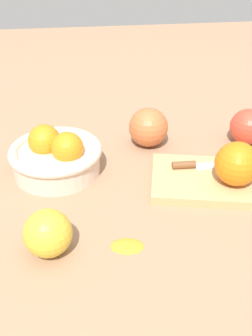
% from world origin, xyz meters
% --- Properties ---
extents(ground_plane, '(2.40, 2.40, 0.00)m').
position_xyz_m(ground_plane, '(0.00, 0.00, 0.00)').
color(ground_plane, '#997556').
extents(bowl, '(0.18, 0.18, 0.09)m').
position_xyz_m(bowl, '(-0.18, 0.07, 0.04)').
color(bowl, beige).
rests_on(bowl, ground_plane).
extents(cutting_board, '(0.25, 0.19, 0.02)m').
position_xyz_m(cutting_board, '(0.11, -0.01, 0.01)').
color(cutting_board, tan).
rests_on(cutting_board, ground_plane).
extents(orange_on_board, '(0.08, 0.08, 0.08)m').
position_xyz_m(orange_on_board, '(0.14, -0.03, 0.06)').
color(orange_on_board, orange).
rests_on(orange_on_board, cutting_board).
extents(knife, '(0.16, 0.02, 0.01)m').
position_xyz_m(knife, '(0.09, 0.02, 0.02)').
color(knife, silver).
rests_on(knife, cutting_board).
extents(apple_front_left, '(0.07, 0.07, 0.07)m').
position_xyz_m(apple_front_left, '(-0.19, -0.15, 0.04)').
color(apple_front_left, gold).
rests_on(apple_front_left, ground_plane).
extents(apple_back_right, '(0.08, 0.08, 0.08)m').
position_xyz_m(apple_back_right, '(0.23, 0.13, 0.04)').
color(apple_back_right, '#D6422D').
rests_on(apple_back_right, ground_plane).
extents(apple_back_center, '(0.08, 0.08, 0.08)m').
position_xyz_m(apple_back_center, '(0.01, 0.15, 0.04)').
color(apple_back_center, '#CC6638').
rests_on(apple_back_center, ground_plane).
extents(citrus_peel, '(0.06, 0.04, 0.01)m').
position_xyz_m(citrus_peel, '(-0.07, -0.15, 0.00)').
color(citrus_peel, orange).
rests_on(citrus_peel, ground_plane).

